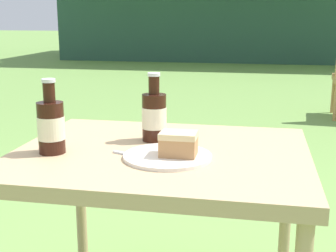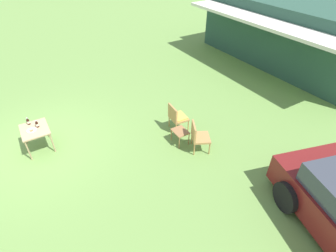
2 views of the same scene
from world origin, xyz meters
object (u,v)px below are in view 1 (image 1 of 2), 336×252
at_px(cake_on_plate, 172,151).
at_px(cola_bottle_near, 154,116).
at_px(patio_table, 162,173).
at_px(cola_bottle_far, 51,126).

relative_size(cake_on_plate, cola_bottle_near, 1.15).
xyz_separation_m(patio_table, cake_on_plate, (0.05, -0.07, 0.09)).
bearing_deg(cake_on_plate, cola_bottle_far, -177.90).
bearing_deg(patio_table, cola_bottle_far, -164.31).
xyz_separation_m(cola_bottle_near, cola_bottle_far, (-0.26, -0.19, 0.00)).
height_order(cake_on_plate, cola_bottle_far, cola_bottle_far).
distance_m(patio_table, cola_bottle_far, 0.35).
distance_m(cake_on_plate, cola_bottle_far, 0.36).
relative_size(patio_table, cola_bottle_near, 3.98).
bearing_deg(patio_table, cake_on_plate, -57.30).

